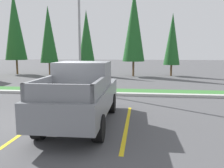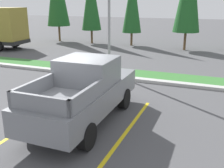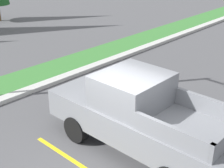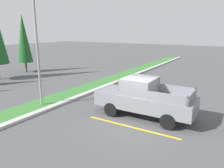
# 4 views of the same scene
# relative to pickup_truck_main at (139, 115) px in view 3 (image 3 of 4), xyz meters

# --- Properties ---
(ground_plane) EXTENTS (120.00, 120.00, 0.00)m
(ground_plane) POSITION_rel_pickup_truck_main_xyz_m (-0.85, 0.15, -1.04)
(ground_plane) COLOR #4C4C4F
(parking_line_far) EXTENTS (0.12, 4.80, 0.01)m
(parking_line_far) POSITION_rel_pickup_truck_main_xyz_m (1.55, -0.05, -1.04)
(parking_line_far) COLOR yellow
(parking_line_far) RESTS_ON ground
(curb_strip) EXTENTS (56.00, 0.40, 0.15)m
(curb_strip) POSITION_rel_pickup_truck_main_xyz_m (-0.85, 5.15, -0.97)
(curb_strip) COLOR #B2B2AD
(curb_strip) RESTS_ON ground
(pickup_truck_main) EXTENTS (2.01, 5.25, 2.10)m
(pickup_truck_main) POSITION_rel_pickup_truck_main_xyz_m (0.00, 0.00, 0.00)
(pickup_truck_main) COLOR black
(pickup_truck_main) RESTS_ON ground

